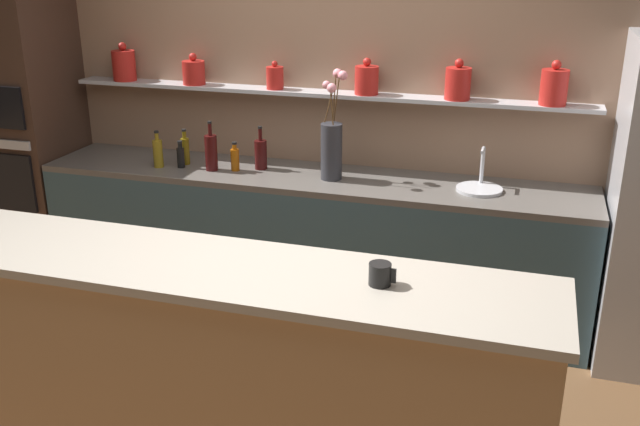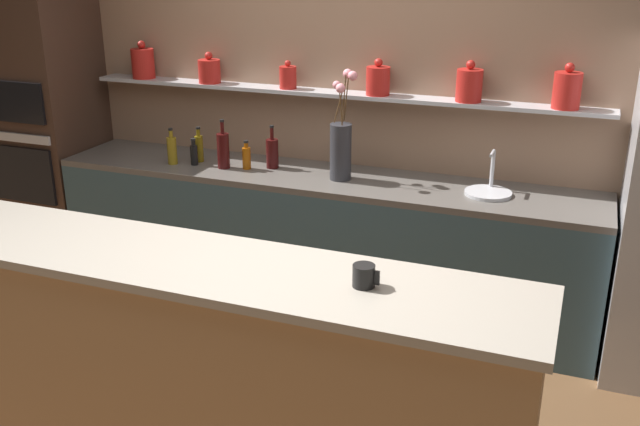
% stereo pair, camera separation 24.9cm
% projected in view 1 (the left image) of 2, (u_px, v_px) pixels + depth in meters
% --- Properties ---
extents(ground_plane, '(12.00, 12.00, 0.00)m').
position_uv_depth(ground_plane, '(255.00, 412.00, 3.74)').
color(ground_plane, brown).
extents(back_wall_unit, '(5.20, 0.28, 2.60)m').
position_uv_depth(back_wall_unit, '(338.00, 106.00, 4.71)').
color(back_wall_unit, '#937056').
rests_on(back_wall_unit, ground_plane).
extents(back_counter_unit, '(3.56, 0.62, 0.92)m').
position_uv_depth(back_counter_unit, '(309.00, 242.00, 4.71)').
color(back_counter_unit, '#334C56').
rests_on(back_counter_unit, ground_plane).
extents(island_counter, '(2.93, 0.61, 1.02)m').
position_uv_depth(island_counter, '(220.00, 367.00, 3.21)').
color(island_counter, tan).
rests_on(island_counter, ground_plane).
extents(oven_tower, '(0.71, 0.64, 2.08)m').
position_uv_depth(oven_tower, '(22.00, 133.00, 5.09)').
color(oven_tower, '#3D281E').
rests_on(oven_tower, ground_plane).
extents(flower_vase, '(0.16, 0.20, 0.68)m').
position_uv_depth(flower_vase, '(332.00, 144.00, 4.41)').
color(flower_vase, '#2D2D33').
rests_on(flower_vase, back_counter_unit).
extents(sink_fixture, '(0.28, 0.28, 0.25)m').
position_uv_depth(sink_fixture, '(480.00, 186.00, 4.26)').
color(sink_fixture, '#B7B7BC').
rests_on(sink_fixture, back_counter_unit).
extents(bottle_oil_0, '(0.06, 0.06, 0.25)m').
position_uv_depth(bottle_oil_0, '(158.00, 153.00, 4.69)').
color(bottle_oil_0, olive).
rests_on(bottle_oil_0, back_counter_unit).
extents(bottle_sauce_1, '(0.05, 0.05, 0.18)m').
position_uv_depth(bottle_sauce_1, '(181.00, 156.00, 4.69)').
color(bottle_sauce_1, black).
rests_on(bottle_sauce_1, back_counter_unit).
extents(bottle_wine_2, '(0.08, 0.08, 0.32)m').
position_uv_depth(bottle_wine_2, '(211.00, 152.00, 4.62)').
color(bottle_wine_2, '#380C0C').
rests_on(bottle_wine_2, back_counter_unit).
extents(bottle_sauce_3, '(0.06, 0.06, 0.19)m').
position_uv_depth(bottle_sauce_3, '(235.00, 159.00, 4.62)').
color(bottle_sauce_3, '#9E4C0A').
rests_on(bottle_sauce_3, back_counter_unit).
extents(bottle_oil_4, '(0.06, 0.06, 0.24)m').
position_uv_depth(bottle_oil_4, '(185.00, 150.00, 4.76)').
color(bottle_oil_4, brown).
rests_on(bottle_oil_4, back_counter_unit).
extents(bottle_wine_5, '(0.08, 0.08, 0.29)m').
position_uv_depth(bottle_wine_5, '(261.00, 154.00, 4.65)').
color(bottle_wine_5, '#380C0C').
rests_on(bottle_wine_5, back_counter_unit).
extents(coffee_mug, '(0.11, 0.09, 0.09)m').
position_uv_depth(coffee_mug, '(380.00, 274.00, 2.83)').
color(coffee_mug, black).
rests_on(coffee_mug, island_counter).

